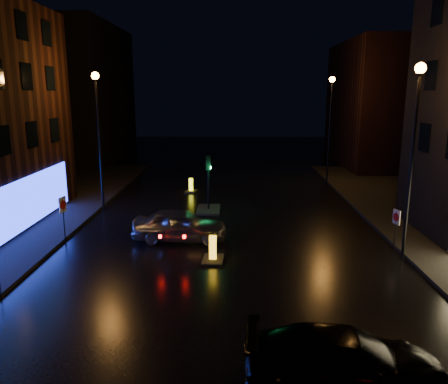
{
  "coord_description": "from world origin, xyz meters",
  "views": [
    {
      "loc": [
        0.31,
        -12.26,
        7.22
      ],
      "look_at": [
        -0.09,
        6.99,
        2.8
      ],
      "focal_mm": 35.0,
      "sensor_mm": 36.0,
      "label": 1
    }
  ],
  "objects_px": {
    "traffic_signal": "(209,203)",
    "road_sign_left": "(63,209)",
    "road_sign_right": "(396,221)",
    "silver_hatchback": "(180,225)",
    "dark_sedan": "(346,360)",
    "bollard_near": "(213,256)",
    "bollard_far": "(191,189)"
  },
  "relations": [
    {
      "from": "traffic_signal",
      "to": "silver_hatchback",
      "type": "height_order",
      "value": "traffic_signal"
    },
    {
      "from": "silver_hatchback",
      "to": "dark_sedan",
      "type": "bearing_deg",
      "value": -152.64
    },
    {
      "from": "road_sign_right",
      "to": "traffic_signal",
      "type": "bearing_deg",
      "value": -55.22
    },
    {
      "from": "bollard_far",
      "to": "road_sign_right",
      "type": "relative_size",
      "value": 0.63
    },
    {
      "from": "bollard_far",
      "to": "silver_hatchback",
      "type": "bearing_deg",
      "value": -78.51
    },
    {
      "from": "road_sign_left",
      "to": "road_sign_right",
      "type": "distance_m",
      "value": 15.67
    },
    {
      "from": "traffic_signal",
      "to": "silver_hatchback",
      "type": "relative_size",
      "value": 0.75
    },
    {
      "from": "silver_hatchback",
      "to": "bollard_near",
      "type": "relative_size",
      "value": 3.38
    },
    {
      "from": "bollard_near",
      "to": "road_sign_right",
      "type": "relative_size",
      "value": 0.68
    },
    {
      "from": "silver_hatchback",
      "to": "bollard_far",
      "type": "distance_m",
      "value": 10.79
    },
    {
      "from": "silver_hatchback",
      "to": "road_sign_right",
      "type": "height_order",
      "value": "road_sign_right"
    },
    {
      "from": "silver_hatchback",
      "to": "dark_sedan",
      "type": "distance_m",
      "value": 12.26
    },
    {
      "from": "dark_sedan",
      "to": "traffic_signal",
      "type": "bearing_deg",
      "value": 19.19
    },
    {
      "from": "traffic_signal",
      "to": "bollard_near",
      "type": "xyz_separation_m",
      "value": [
        0.65,
        -8.34,
        -0.25
      ]
    },
    {
      "from": "traffic_signal",
      "to": "silver_hatchback",
      "type": "distance_m",
      "value": 5.72
    },
    {
      "from": "dark_sedan",
      "to": "bollard_far",
      "type": "xyz_separation_m",
      "value": [
        -5.92,
        21.75,
        -0.5
      ]
    },
    {
      "from": "road_sign_left",
      "to": "road_sign_right",
      "type": "bearing_deg",
      "value": 7.62
    },
    {
      "from": "traffic_signal",
      "to": "road_sign_left",
      "type": "xyz_separation_m",
      "value": [
        -6.7,
        -6.1,
        1.22
      ]
    },
    {
      "from": "silver_hatchback",
      "to": "road_sign_left",
      "type": "xyz_separation_m",
      "value": [
        -5.59,
        -0.49,
        0.94
      ]
    },
    {
      "from": "traffic_signal",
      "to": "road_sign_right",
      "type": "bearing_deg",
      "value": -38.48
    },
    {
      "from": "dark_sedan",
      "to": "road_sign_right",
      "type": "distance_m",
      "value": 10.57
    },
    {
      "from": "dark_sedan",
      "to": "road_sign_left",
      "type": "relative_size",
      "value": 2.17
    },
    {
      "from": "traffic_signal",
      "to": "bollard_near",
      "type": "bearing_deg",
      "value": -85.54
    },
    {
      "from": "bollard_near",
      "to": "road_sign_right",
      "type": "xyz_separation_m",
      "value": [
        8.29,
        1.24,
        1.26
      ]
    },
    {
      "from": "bollard_far",
      "to": "road_sign_right",
      "type": "bearing_deg",
      "value": -40.41
    },
    {
      "from": "bollard_near",
      "to": "silver_hatchback",
      "type": "bearing_deg",
      "value": 125.92
    },
    {
      "from": "silver_hatchback",
      "to": "road_sign_left",
      "type": "relative_size",
      "value": 2.01
    },
    {
      "from": "bollard_near",
      "to": "bollard_far",
      "type": "xyz_separation_m",
      "value": [
        -2.24,
        13.5,
        -0.03
      ]
    },
    {
      "from": "traffic_signal",
      "to": "road_sign_left",
      "type": "relative_size",
      "value": 1.5
    },
    {
      "from": "dark_sedan",
      "to": "road_sign_left",
      "type": "distance_m",
      "value": 15.26
    },
    {
      "from": "traffic_signal",
      "to": "road_sign_right",
      "type": "distance_m",
      "value": 11.46
    },
    {
      "from": "traffic_signal",
      "to": "silver_hatchback",
      "type": "xyz_separation_m",
      "value": [
        -1.11,
        -5.6,
        0.28
      ]
    }
  ]
}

